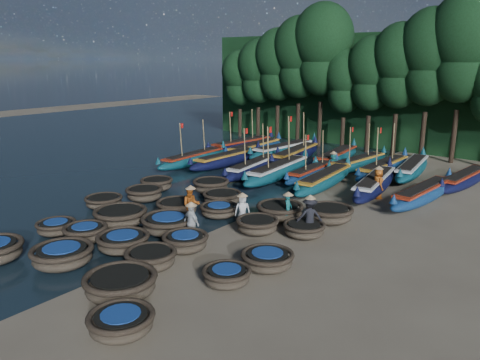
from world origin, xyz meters
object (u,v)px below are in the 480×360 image
Objects in this scene: coracle_13 at (185,241)px; coracle_14 at (267,259)px; coracle_3 at (120,284)px; fisherman_6 at (378,182)px; coracle_15 at (144,193)px; coracle_6 at (85,233)px; fisherman_0 at (242,208)px; coracle_23 at (280,211)px; long_boat_1 at (194,159)px; coracle_4 at (121,322)px; long_boat_6 at (325,180)px; coracle_18 at (257,225)px; long_boat_15 at (383,168)px; long_boat_14 at (358,163)px; long_boat_16 at (412,168)px; coracle_2 at (62,255)px; coracle_16 at (177,207)px; long_boat_5 at (313,172)px; coracle_24 at (330,214)px; coracle_5 at (56,227)px; coracle_21 at (211,186)px; coracle_12 at (168,223)px; long_boat_8 at (423,193)px; fisherman_2 at (191,204)px; long_boat_3 at (254,167)px; coracle_10 at (104,201)px; fisherman_5 at (333,163)px; coracle_9 at (227,275)px; long_boat_7 at (375,184)px; long_boat_13 at (336,157)px; coracle_7 at (123,242)px; fisherman_4 at (192,222)px; coracle_11 at (120,216)px; long_boat_10 at (255,149)px; fisherman_1 at (288,207)px; long_boat_17 at (464,179)px; coracle_17 at (219,210)px; coracle_22 at (222,197)px; long_boat_4 at (278,171)px; coracle_8 at (151,258)px; long_boat_2 at (227,159)px.

coracle_14 is (3.64, 0.71, -0.04)m from coracle_13.
coracle_3 is at bearing -118.56° from coracle_14.
coracle_15 is at bearing 83.42° from fisherman_6.
fisherman_0 reaches higher than coracle_6.
long_boat_1 is (-11.83, 6.25, 0.07)m from coracle_23.
long_boat_6 is (-2.97, 17.86, 0.15)m from coracle_4.
coracle_18 is 0.29× the size of long_boat_15.
long_boat_14 is 3.69m from long_boat_16.
fisherman_6 reaches higher than long_boat_6.
coracle_16 is at bearing 97.06° from coracle_2.
long_boat_5 is 10.02m from fisherman_0.
coracle_14 is 0.81× the size of coracle_16.
coracle_24 is (2.04, 10.97, -0.01)m from coracle_3.
coracle_21 is at bearing 83.47° from coracle_5.
coracle_12 is 0.35× the size of long_boat_8.
fisherman_2 is (-3.44, -0.75, 0.52)m from coracle_18.
coracle_2 is 7.86m from coracle_14.
coracle_12 is at bearing -117.51° from long_boat_8.
long_boat_3 is (-3.55, 11.42, 0.07)m from coracle_12.
coracle_14 is 14.96m from long_boat_3.
long_boat_3 reaches higher than coracle_24.
coracle_12 reaches higher than coracle_15.
fisherman_5 reaches higher than coracle_10.
coracle_9 is 0.90× the size of fisherman_2.
coracle_18 is at bearing -108.34° from long_boat_7.
long_boat_13 is at bearing 106.43° from coracle_9.
coracle_7 is (3.97, 0.64, 0.07)m from coracle_5.
long_boat_15 is 16.75m from fisherman_4.
coracle_12 is 1.63× the size of fisherman_5.
coracle_11 is 14.34m from fisherman_6.
fisherman_5 is (-4.78, 17.38, 0.42)m from coracle_9.
long_boat_10 is 11.09m from long_boat_15.
long_boat_8 is 4.53× the size of fisherman_1.
long_boat_6 is 1.06× the size of long_boat_17.
coracle_17 is 15.35m from long_boat_16.
long_boat_3 is at bearing 111.98° from coracle_22.
long_boat_4 is 1.04× the size of long_boat_13.
coracle_10 is 9.95m from fisherman_1.
coracle_2 is 21.97m from long_boat_15.
fisherman_1 is at bearing -31.46° from long_boat_1.
coracle_13 is 0.25× the size of long_boat_7.
coracle_4 is at bearing -97.62° from coracle_14.
fisherman_6 is at bearing 62.62° from coracle_6.
coracle_8 is 5.32m from coracle_11.
long_boat_2 is at bearing -83.96° from long_boat_10.
coracle_12 is at bearing 15.98° from coracle_11.
coracle_17 is at bearing 87.21° from coracle_7.
long_boat_10 reaches higher than coracle_16.
long_boat_5 is at bearing 12.34° from long_boat_3.
long_boat_15 reaches higher than coracle_14.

